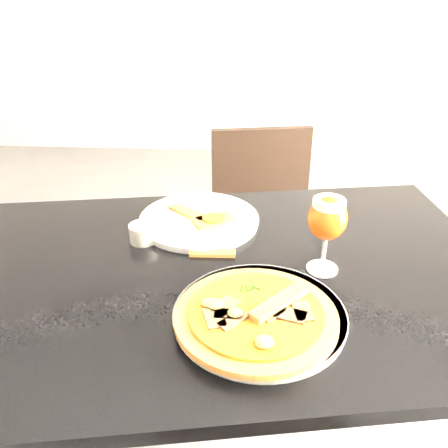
# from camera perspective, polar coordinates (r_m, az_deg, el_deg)

# --- Properties ---
(dining_table) EXTENTS (1.31, 0.98, 0.75)m
(dining_table) POSITION_cam_1_polar(r_m,az_deg,el_deg) (1.15, 0.79, -9.17)
(dining_table) COLOR black
(dining_table) RESTS_ON ground
(chair_far) EXTENTS (0.43, 0.43, 0.82)m
(chair_far) POSITION_cam_1_polar(r_m,az_deg,el_deg) (1.84, 4.61, -1.23)
(chair_far) COLOR black
(chair_far) RESTS_ON ground
(plate_main) EXTENTS (0.40, 0.40, 0.02)m
(plate_main) POSITION_cam_1_polar(r_m,az_deg,el_deg) (0.96, 4.08, -10.46)
(plate_main) COLOR white
(plate_main) RESTS_ON dining_table
(pizza) EXTENTS (0.30, 0.30, 0.03)m
(pizza) POSITION_cam_1_polar(r_m,az_deg,el_deg) (0.93, 3.71, -10.33)
(pizza) COLOR brown
(pizza) RESTS_ON plate_main
(plate_second) EXTENTS (0.36, 0.36, 0.02)m
(plate_second) POSITION_cam_1_polar(r_m,az_deg,el_deg) (1.28, -2.85, 0.42)
(plate_second) COLOR white
(plate_second) RESTS_ON dining_table
(crust_scraps) EXTENTS (0.18, 0.14, 0.01)m
(crust_scraps) POSITION_cam_1_polar(r_m,az_deg,el_deg) (1.26, -2.17, 0.72)
(crust_scraps) COLOR brown
(crust_scraps) RESTS_ON plate_second
(loose_crust) EXTENTS (0.11, 0.03, 0.01)m
(loose_crust) POSITION_cam_1_polar(r_m,az_deg,el_deg) (1.15, -1.34, -3.36)
(loose_crust) COLOR brown
(loose_crust) RESTS_ON dining_table
(sauce_cup) EXTENTS (0.07, 0.07, 0.04)m
(sauce_cup) POSITION_cam_1_polar(r_m,az_deg,el_deg) (1.21, -9.27, -0.94)
(sauce_cup) COLOR #B3B1A1
(sauce_cup) RESTS_ON dining_table
(beer_glass) EXTENTS (0.08, 0.08, 0.18)m
(beer_glass) POSITION_cam_1_polar(r_m,az_deg,el_deg) (1.06, 11.76, 0.55)
(beer_glass) COLOR silver
(beer_glass) RESTS_ON dining_table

